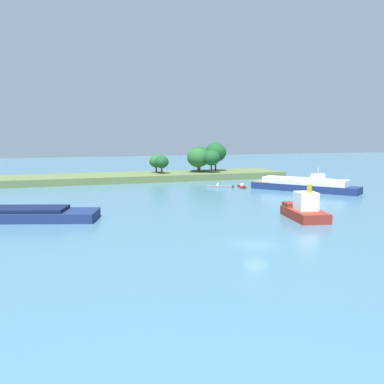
# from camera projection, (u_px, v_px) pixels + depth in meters

# --- Properties ---
(ground_plane) EXTENTS (400.00, 400.00, 0.00)m
(ground_plane) POSITION_uv_depth(u_px,v_px,m) (256.00, 244.00, 48.31)
(ground_plane) COLOR teal
(treeline_island) EXTENTS (79.58, 15.73, 9.70)m
(treeline_island) POSITION_uv_depth(u_px,v_px,m) (157.00, 171.00, 117.82)
(treeline_island) COLOR #566B3D
(treeline_island) RESTS_ON ground
(tugboat) EXTENTS (5.70, 9.45, 5.15)m
(tugboat) POSITION_uv_depth(u_px,v_px,m) (304.00, 210.00, 62.73)
(tugboat) COLOR maroon
(tugboat) RESTS_ON ground
(fishing_skiff) EXTENTS (2.42, 4.82, 0.91)m
(fishing_skiff) POSITION_uv_depth(u_px,v_px,m) (242.00, 186.00, 100.16)
(fishing_skiff) COLOR maroon
(fishing_skiff) RESTS_ON ground
(white_riverboat) EXTENTS (17.60, 21.41, 5.25)m
(white_riverboat) POSITION_uv_depth(u_px,v_px,m) (304.00, 185.00, 93.74)
(white_riverboat) COLOR navy
(white_riverboat) RESTS_ON ground
(small_motorboat) EXTENTS (5.84, 4.16, 0.89)m
(small_motorboat) POSITION_uv_depth(u_px,v_px,m) (220.00, 187.00, 99.94)
(small_motorboat) COLOR slate
(small_motorboat) RESTS_ON ground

